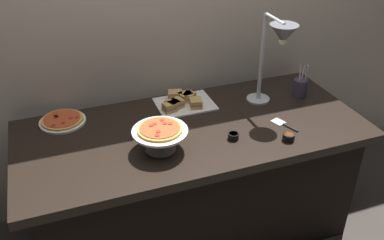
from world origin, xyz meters
name	(u,v)px	position (x,y,z in m)	size (l,w,h in m)	color
ground_plane	(193,228)	(0.00, 0.00, 0.00)	(8.00, 8.00, 0.00)	#38332D
back_wall	(164,22)	(0.00, 0.50, 1.20)	(4.40, 0.04, 2.40)	#B7A893
buffet_table	(193,181)	(0.00, 0.00, 0.39)	(1.90, 0.84, 0.76)	black
heat_lamp	(278,43)	(0.48, 0.01, 1.18)	(0.15, 0.34, 0.54)	#B7BABF
pizza_plate_front	(62,120)	(-0.66, 0.30, 0.77)	(0.26, 0.26, 0.03)	white
pizza_plate_center	(160,132)	(-0.23, -0.14, 0.86)	(0.28, 0.28, 0.14)	#595B60
sandwich_platter	(182,102)	(0.03, 0.26, 0.78)	(0.34, 0.26, 0.06)	white
sauce_cup_near	(289,137)	(0.42, -0.29, 0.78)	(0.06, 0.06, 0.04)	black
sauce_cup_far	(233,136)	(0.16, -0.18, 0.78)	(0.06, 0.06, 0.03)	black
utensil_holder	(300,87)	(0.75, 0.12, 0.82)	(0.08, 0.08, 0.21)	#383347
serving_spatula	(284,125)	(0.48, -0.15, 0.76)	(0.09, 0.17, 0.01)	#B7BABF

